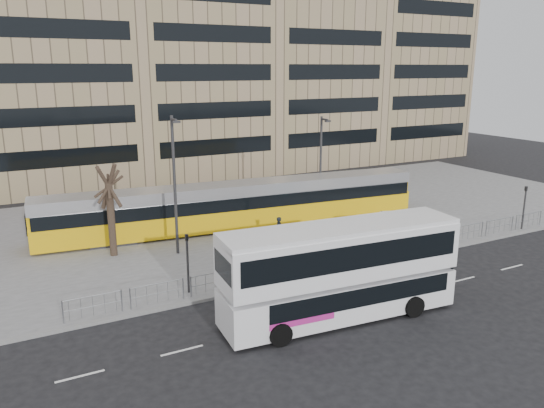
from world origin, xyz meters
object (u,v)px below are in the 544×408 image
station_sign (393,220)px  bare_tree (107,161)px  traffic_light_west (187,256)px  pedestrian (279,230)px  tram (238,205)px  double_decker_bus (340,269)px  ad_panel (382,240)px  lamp_post_west (175,181)px  traffic_light_east (525,202)px  lamp_post_east (321,160)px

station_sign → bare_tree: bare_tree is taller
station_sign → traffic_light_west: size_ratio=0.66×
pedestrian → tram: bearing=16.7°
double_decker_bus → pedestrian: size_ratio=6.39×
double_decker_bus → ad_panel: (6.88, 5.40, -1.28)m
ad_panel → lamp_post_west: 12.97m
traffic_light_west → bare_tree: size_ratio=0.39×
station_sign → bare_tree: 18.34m
lamp_post_west → bare_tree: 4.07m
station_sign → ad_panel: bearing=-123.4°
ad_panel → traffic_light_east: size_ratio=0.54×
pedestrian → traffic_light_west: traffic_light_west is taller
traffic_light_west → bare_tree: (-2.21, 7.41, 3.84)m
double_decker_bus → bare_tree: size_ratio=1.44×
tram → pedestrian: bearing=-73.7°
tram → traffic_light_east: (17.58, -9.87, 0.36)m
tram → traffic_light_west: size_ratio=8.87×
station_sign → traffic_light_west: traffic_light_west is taller
ad_panel → traffic_light_east: (12.37, -0.35, 0.99)m
lamp_post_east → double_decker_bus: bearing=-120.1°
tram → lamp_post_west: 7.20m
pedestrian → double_decker_bus: bearing=172.6°
double_decker_bus → lamp_post_west: 12.43m
traffic_light_east → lamp_post_east: (-10.16, 10.60, 2.15)m
traffic_light_west → lamp_post_west: size_ratio=0.37×
tram → pedestrian: 4.71m
double_decker_bus → traffic_light_east: size_ratio=3.66×
lamp_post_west → traffic_light_east: bearing=-15.7°
tram → station_sign: size_ratio=13.40×
traffic_light_west → ad_panel: bearing=4.7°
pedestrian → bare_tree: 11.51m
station_sign → pedestrian: bearing=174.5°
traffic_light_west → double_decker_bus: bearing=-40.9°
pedestrian → traffic_light_west: 9.19m
station_sign → traffic_light_east: (9.92, -2.26, 0.55)m
ad_panel → traffic_light_east: 12.41m
double_decker_bus → station_sign: (9.33, 7.31, -0.84)m
tram → bare_tree: 10.27m
traffic_light_west → station_sign: bearing=12.4°
ad_panel → double_decker_bus: bearing=-153.1°
traffic_light_east → lamp_post_west: bearing=156.9°
station_sign → bare_tree: bearing=179.7°
pedestrian → station_sign: bearing=-107.8°
ad_panel → bare_tree: (-14.40, 7.68, 4.83)m
station_sign → tram: bearing=153.7°
pedestrian → lamp_post_east: lamp_post_east is taller
pedestrian → bare_tree: size_ratio=0.23×
pedestrian → lamp_post_east: 9.05m
lamp_post_west → lamp_post_east: 13.68m
double_decker_bus → traffic_light_east: double_decker_bus is taller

